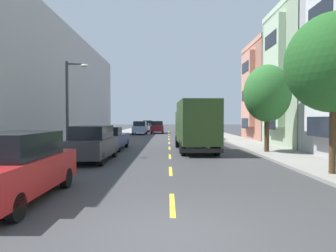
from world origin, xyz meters
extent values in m
plane|color=#38383A|center=(0.00, 30.00, 0.00)|extent=(160.00, 160.00, 0.00)
cube|color=gray|center=(-7.10, 28.00, 0.07)|extent=(3.20, 120.00, 0.14)
cube|color=gray|center=(7.10, 28.00, 0.07)|extent=(3.20, 120.00, 0.14)
cube|color=yellow|center=(0.00, 2.00, 0.00)|extent=(0.14, 2.20, 0.01)
cube|color=yellow|center=(0.00, 7.00, 0.00)|extent=(0.14, 2.20, 0.01)
cube|color=yellow|center=(0.00, 12.00, 0.00)|extent=(0.14, 2.20, 0.01)
cube|color=yellow|center=(0.00, 17.00, 0.00)|extent=(0.14, 2.20, 0.01)
cube|color=yellow|center=(0.00, 22.00, 0.00)|extent=(0.14, 2.20, 0.01)
cube|color=yellow|center=(0.00, 27.00, 0.00)|extent=(0.14, 2.20, 0.01)
cube|color=yellow|center=(0.00, 32.00, 0.00)|extent=(0.14, 2.20, 0.01)
cube|color=yellow|center=(0.00, 37.00, 0.00)|extent=(0.14, 2.20, 0.01)
cube|color=yellow|center=(0.00, 42.00, 0.00)|extent=(0.14, 2.20, 0.01)
cube|color=yellow|center=(0.00, 47.00, 0.00)|extent=(0.14, 2.20, 0.01)
cube|color=silver|center=(8.42, 10.21, 5.61)|extent=(0.55, 3.37, 8.10)
cube|color=#1E232D|center=(8.13, 10.21, 1.87)|extent=(0.04, 2.56, 1.10)
cube|color=#1E232D|center=(8.13, 10.21, 4.99)|extent=(0.04, 2.56, 1.10)
cube|color=#1E232D|center=(8.13, 10.21, 8.10)|extent=(0.04, 2.56, 1.10)
cube|color=beige|center=(8.95, 17.90, 11.28)|extent=(0.60, 7.49, 0.44)
cube|color=beige|center=(8.42, 17.90, 5.97)|extent=(0.55, 3.37, 8.63)
cube|color=#1E232D|center=(8.13, 17.90, 1.99)|extent=(0.04, 2.56, 1.10)
cube|color=#1E232D|center=(8.13, 17.90, 5.31)|extent=(0.04, 2.56, 1.10)
cube|color=#1E232D|center=(8.13, 17.90, 8.63)|extent=(0.04, 2.56, 1.10)
cube|color=#B27560|center=(14.19, 25.59, 5.00)|extent=(10.98, 7.49, 10.00)
cube|color=#E19B83|center=(8.95, 25.59, 10.22)|extent=(0.60, 7.49, 0.44)
cube|color=#E19B83|center=(8.42, 25.59, 5.40)|extent=(0.55, 3.37, 7.80)
cube|color=#1E232D|center=(8.13, 25.59, 1.80)|extent=(0.04, 2.56, 1.10)
cube|color=#1E232D|center=(8.13, 25.59, 4.80)|extent=(0.04, 2.56, 1.10)
cube|color=#1E232D|center=(8.13, 25.59, 7.80)|extent=(0.04, 2.56, 1.10)
cube|color=#A8A8AD|center=(-13.70, 20.00, 5.18)|extent=(10.00, 36.00, 10.36)
cylinder|color=#47331E|center=(6.40, 5.71, 1.59)|extent=(0.26, 0.26, 2.90)
ellipsoid|color=#235B23|center=(6.40, 5.71, 4.51)|extent=(3.70, 3.70, 3.91)
cylinder|color=#47331E|center=(6.40, 13.44, 1.35)|extent=(0.31, 0.31, 2.43)
ellipsoid|color=#2D6B2D|center=(6.40, 13.44, 3.97)|extent=(3.05, 3.05, 3.75)
cylinder|color=#38383D|center=(-6.10, 11.53, 2.92)|extent=(0.16, 0.16, 5.56)
cylinder|color=#38383D|center=(-5.55, 11.53, 5.55)|extent=(1.10, 0.10, 0.10)
ellipsoid|color=silver|center=(-5.05, 11.53, 5.45)|extent=(0.44, 0.28, 0.20)
cube|color=#2D471E|center=(1.84, 13.80, 2.08)|extent=(2.60, 5.33, 2.84)
cube|color=#2D471E|center=(1.69, 17.57, 1.76)|extent=(2.38, 1.99, 2.20)
cube|color=black|center=(1.66, 18.47, 2.24)|extent=(2.02, 0.16, 0.97)
cube|color=black|center=(1.94, 11.26, 0.43)|extent=(2.40, 0.25, 0.24)
cylinder|color=black|center=(2.75, 17.66, 0.48)|extent=(0.32, 0.97, 0.96)
cylinder|color=black|center=(0.63, 17.58, 0.48)|extent=(0.32, 0.97, 0.96)
cylinder|color=black|center=(2.96, 12.42, 0.48)|extent=(0.32, 0.97, 0.96)
cylinder|color=black|center=(0.84, 12.34, 0.48)|extent=(0.32, 0.97, 0.96)
cylinder|color=black|center=(2.91, 13.52, 0.48)|extent=(0.32, 0.97, 0.96)
cylinder|color=black|center=(0.79, 13.44, 0.48)|extent=(0.32, 0.97, 0.96)
cube|color=navy|center=(-4.38, 16.03, 0.73)|extent=(2.05, 5.32, 0.80)
cube|color=black|center=(-4.39, 14.87, 1.43)|extent=(1.78, 1.61, 0.60)
cylinder|color=black|center=(-5.28, 14.24, 0.33)|extent=(0.23, 0.66, 0.66)
cylinder|color=black|center=(-3.50, 14.22, 0.33)|extent=(0.23, 0.66, 0.66)
cylinder|color=black|center=(-5.25, 17.84, 0.33)|extent=(0.23, 0.66, 0.66)
cylinder|color=black|center=(-3.47, 17.83, 0.33)|extent=(0.23, 0.66, 0.66)
cube|color=#7A9EC6|center=(-4.24, 37.26, 0.78)|extent=(2.01, 4.83, 0.90)
cube|color=black|center=(-4.24, 37.26, 1.58)|extent=(1.75, 2.81, 0.70)
cylinder|color=black|center=(-5.08, 35.61, 0.33)|extent=(0.23, 0.66, 0.66)
cylinder|color=black|center=(-3.35, 35.64, 0.33)|extent=(0.23, 0.66, 0.66)
cylinder|color=black|center=(-5.13, 38.88, 0.33)|extent=(0.23, 0.66, 0.66)
cylinder|color=black|center=(-3.40, 38.90, 0.33)|extent=(0.23, 0.66, 0.66)
cube|color=#AD1E1E|center=(-4.40, 2.28, 0.78)|extent=(1.96, 4.80, 0.90)
cube|color=black|center=(-4.40, 2.28, 1.58)|extent=(1.72, 2.79, 0.70)
cylinder|color=black|center=(-3.53, 0.65, 0.33)|extent=(0.22, 0.66, 0.66)
cylinder|color=black|center=(-5.27, 3.91, 0.33)|extent=(0.22, 0.66, 0.66)
cylinder|color=black|center=(-3.54, 3.91, 0.33)|extent=(0.22, 0.66, 0.66)
cube|color=#B2B5BA|center=(4.43, 25.96, 0.63)|extent=(1.83, 4.51, 0.60)
cube|color=black|center=(4.42, 25.73, 1.18)|extent=(1.60, 2.17, 0.50)
cylinder|color=black|center=(5.23, 27.48, 0.33)|extent=(0.22, 0.66, 0.66)
cylinder|color=black|center=(3.65, 27.49, 0.33)|extent=(0.22, 0.66, 0.66)
cylinder|color=black|center=(5.20, 24.42, 0.33)|extent=(0.22, 0.66, 0.66)
cylinder|color=black|center=(3.62, 24.43, 0.33)|extent=(0.22, 0.66, 0.66)
cube|color=#194C28|center=(4.46, 49.70, 0.73)|extent=(2.07, 5.33, 0.80)
cube|color=black|center=(4.44, 50.87, 1.43)|extent=(1.78, 1.61, 0.60)
cylinder|color=black|center=(5.32, 51.52, 0.33)|extent=(0.23, 0.66, 0.66)
cylinder|color=black|center=(3.54, 51.49, 0.33)|extent=(0.23, 0.66, 0.66)
cylinder|color=black|center=(5.37, 47.91, 0.33)|extent=(0.23, 0.66, 0.66)
cylinder|color=black|center=(3.59, 47.89, 0.33)|extent=(0.23, 0.66, 0.66)
cube|color=silver|center=(-4.25, 44.26, 0.64)|extent=(1.86, 4.05, 0.62)
cube|color=black|center=(-4.23, 44.74, 1.23)|extent=(1.58, 1.72, 0.55)
cylinder|color=black|center=(-5.05, 42.93, 0.33)|extent=(0.24, 0.67, 0.66)
cylinder|color=black|center=(-3.53, 42.88, 0.33)|extent=(0.24, 0.67, 0.66)
cylinder|color=black|center=(-4.97, 45.64, 0.33)|extent=(0.24, 0.67, 0.66)
cylinder|color=black|center=(-3.45, 45.60, 0.33)|extent=(0.24, 0.67, 0.66)
cube|color=#333338|center=(-4.22, 10.04, 0.78)|extent=(2.01, 4.82, 0.90)
cube|color=black|center=(-4.22, 10.04, 1.58)|extent=(1.75, 2.81, 0.70)
cylinder|color=black|center=(-5.10, 8.42, 0.33)|extent=(0.23, 0.66, 0.66)
cylinder|color=black|center=(-3.37, 8.40, 0.33)|extent=(0.23, 0.66, 0.66)
cylinder|color=black|center=(-5.06, 11.68, 0.33)|extent=(0.23, 0.66, 0.66)
cylinder|color=black|center=(-3.33, 11.66, 0.33)|extent=(0.23, 0.66, 0.66)
cube|color=#195B60|center=(-4.22, 54.23, 0.78)|extent=(2.03, 4.83, 0.90)
cube|color=black|center=(-4.22, 54.23, 1.58)|extent=(1.76, 2.81, 0.70)
cylinder|color=black|center=(-5.11, 52.62, 0.33)|extent=(0.23, 0.66, 0.66)
cylinder|color=black|center=(-3.38, 52.59, 0.33)|extent=(0.23, 0.66, 0.66)
cylinder|color=black|center=(-5.06, 55.88, 0.33)|extent=(0.23, 0.66, 0.66)
cylinder|color=black|center=(-3.33, 55.85, 0.33)|extent=(0.23, 0.66, 0.66)
cube|color=maroon|center=(-1.80, 40.38, 0.78)|extent=(1.95, 4.80, 0.90)
cube|color=black|center=(-1.80, 40.38, 1.58)|extent=(1.72, 2.78, 0.70)
cylinder|color=black|center=(-2.67, 38.75, 0.33)|extent=(0.22, 0.66, 0.66)
cylinder|color=black|center=(-0.94, 38.75, 0.33)|extent=(0.22, 0.66, 0.66)
cylinder|color=black|center=(-2.67, 42.01, 0.33)|extent=(0.22, 0.66, 0.66)
cylinder|color=black|center=(-0.93, 42.01, 0.33)|extent=(0.22, 0.66, 0.66)
camera|label=1|loc=(-0.12, -5.87, 2.32)|focal=31.39mm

